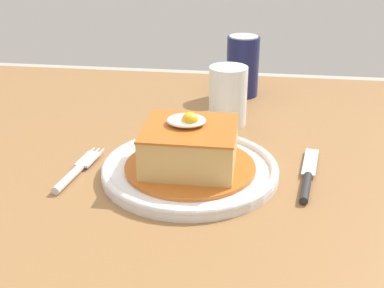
# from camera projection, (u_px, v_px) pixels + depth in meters

# --- Properties ---
(dining_table) EXTENTS (1.37, 0.84, 0.76)m
(dining_table) POSITION_uv_depth(u_px,v_px,m) (154.00, 203.00, 0.88)
(dining_table) COLOR olive
(dining_table) RESTS_ON ground_plane
(main_plate) EXTENTS (0.26, 0.26, 0.02)m
(main_plate) POSITION_uv_depth(u_px,v_px,m) (190.00, 169.00, 0.74)
(main_plate) COLOR white
(main_plate) RESTS_ON dining_table
(sandwich_meal) EXTENTS (0.19, 0.19, 0.09)m
(sandwich_meal) POSITION_uv_depth(u_px,v_px,m) (190.00, 149.00, 0.72)
(sandwich_meal) COLOR #B75B1E
(sandwich_meal) RESTS_ON main_plate
(fork) EXTENTS (0.03, 0.14, 0.01)m
(fork) POSITION_uv_depth(u_px,v_px,m) (75.00, 172.00, 0.73)
(fork) COLOR silver
(fork) RESTS_ON dining_table
(knife) EXTENTS (0.04, 0.17, 0.01)m
(knife) POSITION_uv_depth(u_px,v_px,m) (307.00, 180.00, 0.71)
(knife) COLOR #262628
(knife) RESTS_ON dining_table
(soda_can) EXTENTS (0.07, 0.07, 0.12)m
(soda_can) POSITION_uv_depth(u_px,v_px,m) (243.00, 66.00, 1.04)
(soda_can) COLOR #191E51
(soda_can) RESTS_ON dining_table
(drinking_glass) EXTENTS (0.07, 0.07, 0.10)m
(drinking_glass) POSITION_uv_depth(u_px,v_px,m) (228.00, 99.00, 0.90)
(drinking_glass) COLOR gold
(drinking_glass) RESTS_ON dining_table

